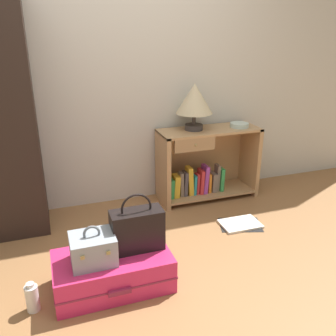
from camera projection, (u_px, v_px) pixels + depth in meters
name	position (u px, v px, depth m)	size (l,w,h in m)	color
ground_plane	(164.00, 293.00, 2.34)	(9.00, 9.00, 0.00)	olive
back_wall	(109.00, 63.00, 3.20)	(6.40, 0.10, 2.60)	beige
bookshelf	(204.00, 165.00, 3.58)	(0.97, 0.38, 0.70)	tan
table_lamp	(194.00, 100.00, 3.33)	(0.34, 0.34, 0.43)	#3D3838
bowl	(239.00, 125.00, 3.52)	(0.18, 0.18, 0.04)	silver
suitcase_large	(113.00, 271.00, 2.37)	(0.75, 0.43, 0.23)	#DB2860
train_case	(93.00, 249.00, 2.24)	(0.27, 0.24, 0.25)	#8E99A3
handbag	(137.00, 229.00, 2.36)	(0.34, 0.15, 0.39)	black
bottle	(32.00, 298.00, 2.17)	(0.08, 0.08, 0.19)	white
open_book_on_floor	(240.00, 224.00, 3.15)	(0.41, 0.35, 0.02)	white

